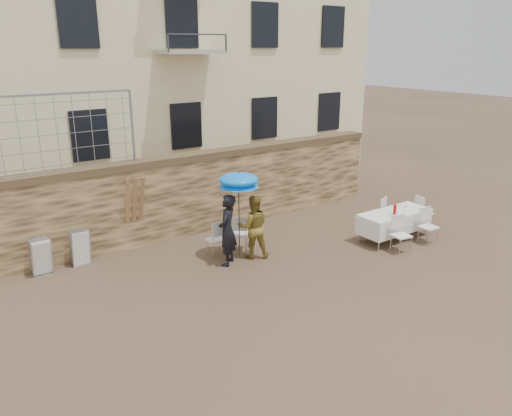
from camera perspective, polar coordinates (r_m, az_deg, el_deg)
ground at (r=10.45m, az=5.21°, el=-10.83°), size 80.00×80.00×0.00m
stone_wall at (r=13.91m, az=-7.98°, el=1.47°), size 13.00×0.50×2.20m
chain_link_fence at (r=12.45m, az=-20.87°, el=7.96°), size 3.20×0.06×1.80m
man_suit at (r=11.84m, az=-3.29°, el=-2.55°), size 0.75×0.74×1.74m
woman_dress at (r=12.25m, az=-0.30°, el=-2.14°), size 0.97×0.89×1.60m
umbrella at (r=11.79m, az=-1.99°, el=2.94°), size 0.99×0.99×2.08m
couple_chair_left at (r=12.42m, az=-4.60°, el=-3.49°), size 0.49×0.49×0.96m
couple_chair_right at (r=12.76m, az=-1.89°, el=-2.84°), size 0.67×0.67×0.96m
banquet_table at (r=13.95m, az=15.58°, el=-0.57°), size 2.10×0.85×0.78m
soda_bottle at (r=13.66m, az=15.58°, el=-0.20°), size 0.09×0.09×0.26m
table_chair_front_left at (r=13.15m, az=16.29°, el=-2.94°), size 0.55×0.55×0.96m
table_chair_front_right at (r=13.99m, az=19.15°, el=-1.96°), size 0.51×0.51×0.96m
table_chair_back at (r=14.66m, az=13.62°, el=-0.54°), size 0.61×0.61×0.96m
table_chair_side at (r=15.15m, az=18.62°, el=-0.38°), size 0.59×0.59×0.96m
chair_stack_left at (r=12.58m, az=-23.55°, el=-4.84°), size 0.46×0.47×0.92m
chair_stack_right at (r=12.75m, az=-19.62°, el=-4.05°), size 0.46×0.40×0.92m
wood_planks at (r=13.09m, az=-13.25°, el=-0.37°), size 0.70×0.20×2.00m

